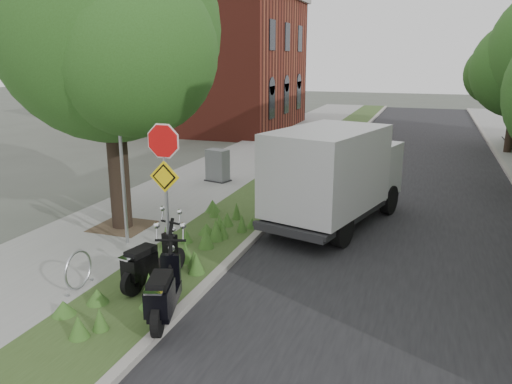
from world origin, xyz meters
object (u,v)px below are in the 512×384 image
sign_assembly (165,169)px  scooter_far (163,298)px  box_truck (335,172)px  scooter_near (148,267)px  utility_cabinet (218,166)px

sign_assembly → scooter_far: (0.86, -1.76, -1.77)m
sign_assembly → box_truck: (2.55, 4.51, -0.84)m
scooter_far → box_truck: box_truck is taller
sign_assembly → scooter_far: sign_assembly is taller
scooter_far → box_truck: (1.69, 6.27, 0.94)m
sign_assembly → scooter_near: bearing=-96.7°
scooter_far → box_truck: size_ratio=0.34×
sign_assembly → utility_cabinet: 8.17m
sign_assembly → utility_cabinet: bearing=106.2°
scooter_far → utility_cabinet: utility_cabinet is taller
scooter_near → sign_assembly: bearing=83.3°
scooter_far → utility_cabinet: (-3.10, 9.44, 0.11)m
utility_cabinet → scooter_near: bearing=-75.5°
scooter_near → box_truck: 5.90m
utility_cabinet → scooter_far: bearing=-71.8°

